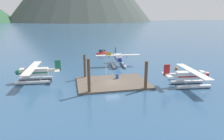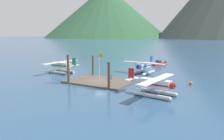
{
  "view_description": "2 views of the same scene",
  "coord_description": "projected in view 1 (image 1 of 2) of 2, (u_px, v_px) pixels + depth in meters",
  "views": [
    {
      "loc": [
        -7.18,
        -32.75,
        11.33
      ],
      "look_at": [
        0.29,
        1.84,
        1.96
      ],
      "focal_mm": 32.31,
      "sensor_mm": 36.0,
      "label": 1
    },
    {
      "loc": [
        22.59,
        -35.09,
        9.23
      ],
      "look_at": [
        0.44,
        3.92,
        1.84
      ],
      "focal_mm": 35.16,
      "sensor_mm": 36.0,
      "label": 2
    }
  ],
  "objects": [
    {
      "name": "ground_plane",
      "position": [
        113.0,
        83.0,
        35.31
      ],
      "size": [
        1200.0,
        1200.0,
        0.0
      ],
      "primitive_type": "plane",
      "color": "#2D5175"
    },
    {
      "name": "dock_platform",
      "position": [
        113.0,
        83.0,
        35.27
      ],
      "size": [
        12.27,
        8.78,
        0.3
      ],
      "primitive_type": "cube",
      "color": "brown",
      "rests_on": "ground"
    },
    {
      "name": "piling_near_left",
      "position": [
        89.0,
        77.0,
        29.96
      ],
      "size": [
        0.46,
        0.46,
        5.43
      ],
      "primitive_type": "cylinder",
      "color": "brown",
      "rests_on": "ground"
    },
    {
      "name": "piling_near_right",
      "position": [
        146.0,
        76.0,
        31.68
      ],
      "size": [
        0.5,
        0.5,
        4.67
      ],
      "primitive_type": "cylinder",
      "color": "brown",
      "rests_on": "ground"
    },
    {
      "name": "piling_far_left",
      "position": [
        85.0,
        67.0,
        37.68
      ],
      "size": [
        0.42,
        0.42,
        4.6
      ],
      "primitive_type": "cylinder",
      "color": "brown",
      "rests_on": "ground"
    },
    {
      "name": "flagpole",
      "position": [
        107.0,
        62.0,
        35.37
      ],
      "size": [
        0.95,
        0.1,
        5.23
      ],
      "color": "silver",
      "rests_on": "dock_platform"
    },
    {
      "name": "fuel_drum",
      "position": [
        117.0,
        76.0,
        37.05
      ],
      "size": [
        0.62,
        0.62,
        0.88
      ],
      "color": "#1E4C99",
      "rests_on": "dock_platform"
    },
    {
      "name": "mooring_buoy",
      "position": [
        176.0,
        68.0,
        44.34
      ],
      "size": [
        0.65,
        0.65,
        0.65
      ],
      "primitive_type": "sphere",
      "color": "orange",
      "rests_on": "ground"
    },
    {
      "name": "seaplane_silver_bow_right",
      "position": [
        118.0,
        59.0,
        47.66
      ],
      "size": [
        10.48,
        7.97,
        3.84
      ],
      "color": "#B7BABF",
      "rests_on": "ground"
    },
    {
      "name": "seaplane_cream_port_fwd",
      "position": [
        34.0,
        74.0,
        35.72
      ],
      "size": [
        7.97,
        10.47,
        3.84
      ],
      "color": "#B7BABF",
      "rests_on": "ground"
    },
    {
      "name": "seaplane_white_stbd_aft",
      "position": [
        190.0,
        77.0,
        33.59
      ],
      "size": [
        7.95,
        10.49,
        3.84
      ],
      "color": "#B7BABF",
      "rests_on": "ground"
    },
    {
      "name": "boat_red_open_north",
      "position": [
        102.0,
        53.0,
        62.6
      ],
      "size": [
        3.63,
        4.31,
        1.5
      ],
      "color": "#B2231E",
      "rests_on": "ground"
    }
  ]
}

